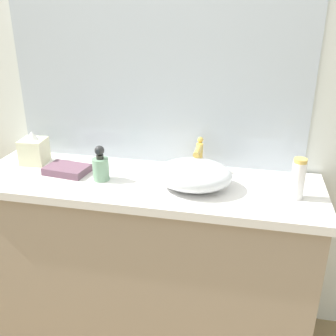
% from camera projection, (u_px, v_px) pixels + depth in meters
% --- Properties ---
extents(bathroom_wall_rear, '(6.00, 0.06, 2.60)m').
position_uv_depth(bathroom_wall_rear, '(153.00, 75.00, 1.87)').
color(bathroom_wall_rear, silver).
rests_on(bathroom_wall_rear, ground).
extents(vanity_counter, '(1.60, 0.50, 0.88)m').
position_uv_depth(vanity_counter, '(146.00, 260.00, 1.93)').
color(vanity_counter, gray).
rests_on(vanity_counter, ground).
extents(wall_mirror_panel, '(1.43, 0.01, 1.24)m').
position_uv_depth(wall_mirror_panel, '(156.00, 34.00, 1.75)').
color(wall_mirror_panel, '#B2BCC6').
rests_on(wall_mirror_panel, vanity_counter).
extents(sink_basin, '(0.33, 0.27, 0.12)m').
position_uv_depth(sink_basin, '(194.00, 175.00, 1.67)').
color(sink_basin, silver).
rests_on(sink_basin, vanity_counter).
extents(faucet, '(0.03, 0.15, 0.17)m').
position_uv_depth(faucet, '(199.00, 154.00, 1.79)').
color(faucet, gold).
rests_on(faucet, vanity_counter).
extents(soap_dispenser, '(0.07, 0.07, 0.16)m').
position_uv_depth(soap_dispenser, '(101.00, 166.00, 1.75)').
color(soap_dispenser, gray).
rests_on(soap_dispenser, vanity_counter).
extents(lotion_bottle, '(0.06, 0.06, 0.17)m').
position_uv_depth(lotion_bottle, '(298.00, 179.00, 1.57)').
color(lotion_bottle, white).
rests_on(lotion_bottle, vanity_counter).
extents(tissue_box, '(0.13, 0.13, 0.16)m').
position_uv_depth(tissue_box, '(34.00, 150.00, 1.94)').
color(tissue_box, beige).
rests_on(tissue_box, vanity_counter).
extents(folded_hand_towel, '(0.21, 0.16, 0.03)m').
position_uv_depth(folded_hand_towel, '(67.00, 170.00, 1.84)').
color(folded_hand_towel, '#6D4B5C').
rests_on(folded_hand_towel, vanity_counter).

